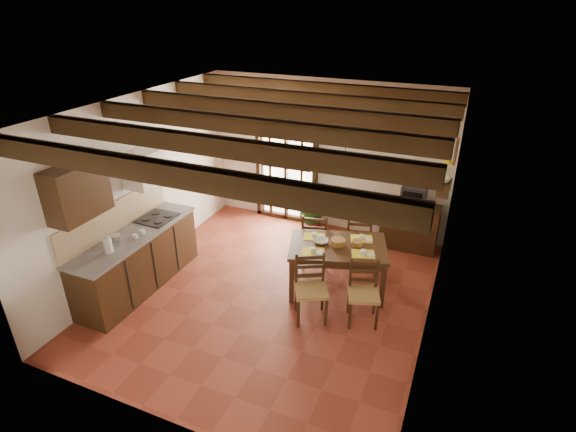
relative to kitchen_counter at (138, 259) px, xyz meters
The scene contains 25 objects.
ground_plane 2.10m from the kitchen_counter, 17.06° to the left, with size 5.00×5.00×0.00m, color brown.
room_shell 2.45m from the kitchen_counter, 17.06° to the left, with size 4.52×5.02×2.81m.
ceiling_beams 3.02m from the kitchen_counter, 17.06° to the left, with size 4.50×4.34×0.20m.
french_door 3.33m from the kitchen_counter, 69.23° to the left, with size 1.26×0.11×2.32m.
kitchen_counter is the anchor object (origin of this frame).
upper_cabinet 1.55m from the kitchen_counter, 99.72° to the right, with size 0.35×0.80×0.70m, color #321F0F.
range_hood 1.38m from the kitchen_counter, 99.79° to the left, with size 0.38×0.60×0.54m.
counter_items 0.49m from the kitchen_counter, 89.91° to the left, with size 0.50×1.43×0.25m.
dining_table 3.03m from the kitchen_counter, 21.39° to the left, with size 1.63×1.30×0.77m.
chair_near_left 2.71m from the kitchen_counter, ahead, with size 0.58×0.57×0.95m.
chair_near_right 3.41m from the kitchen_counter, ahead, with size 0.52×0.51×0.90m.
chair_far_left 2.82m from the kitchen_counter, 36.80° to the left, with size 0.52×0.50×0.95m.
chair_far_right 3.50m from the kitchen_counter, 32.98° to the left, with size 0.50×0.48×0.89m.
table_setting 3.04m from the kitchen_counter, 21.39° to the left, with size 1.03×0.69×0.10m.
table_bowl 2.79m from the kitchen_counter, 22.78° to the left, with size 0.22×0.22×0.05m, color white.
sideboard 4.59m from the kitchen_counter, 38.03° to the left, with size 0.97×0.43×0.82m, color #321F0F.
crt_tv 4.61m from the kitchen_counter, 37.98° to the left, with size 0.41×0.38×0.34m.
fuse_box 4.80m from the kitchen_counter, 41.72° to the left, with size 0.25×0.03×0.32m, color white.
plant_pot 3.36m from the kitchen_counter, 56.97° to the left, with size 0.33×0.33×0.20m, color maroon.
potted_plant 3.34m from the kitchen_counter, 56.97° to the left, with size 2.02×1.73×2.26m, color #144C19.
wall_shelf 4.76m from the kitchen_counter, 28.25° to the left, with size 0.20×0.42×0.20m.
shelf_vase 4.80m from the kitchen_counter, 28.25° to the left, with size 0.15×0.15×0.15m, color #B2BFB2.
shelf_flowers 4.85m from the kitchen_counter, 28.25° to the left, with size 0.14×0.14×0.36m.
framed_picture 4.98m from the kitchen_counter, 27.77° to the left, with size 0.03×0.32×0.32m.
pendant_lamp 3.45m from the kitchen_counter, 23.13° to the left, with size 0.36×0.36×0.84m.
Camera 1 is at (2.41, -5.06, 4.09)m, focal length 28.00 mm.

